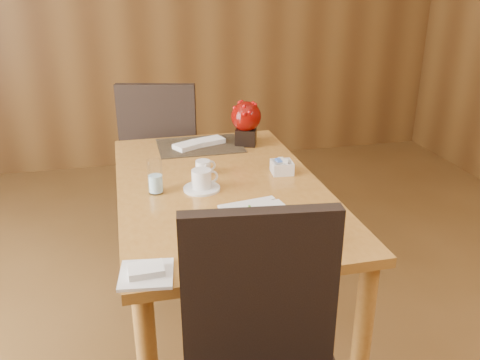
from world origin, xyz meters
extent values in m
cube|color=brown|center=(0.00, 3.00, 1.40)|extent=(5.00, 0.02, 2.80)
cube|color=#AB732F|center=(0.00, 0.60, 0.73)|extent=(0.90, 1.50, 0.04)
cylinder|color=#AB732F|center=(-0.39, 1.29, 0.35)|extent=(0.07, 0.07, 0.71)
cylinder|color=#AB732F|center=(0.39, -0.09, 0.35)|extent=(0.07, 0.07, 0.71)
cylinder|color=#AB732F|center=(0.39, 1.29, 0.35)|extent=(0.07, 0.07, 0.71)
cube|color=black|center=(0.00, 0.05, 0.75)|extent=(0.45, 0.33, 0.01)
cube|color=black|center=(0.00, 1.15, 0.75)|extent=(0.45, 0.33, 0.01)
cube|color=white|center=(0.03, 0.08, 0.76)|extent=(0.29, 0.29, 0.01)
cube|color=white|center=(0.03, 0.08, 0.80)|extent=(0.21, 0.21, 0.09)
cylinder|color=#C9C76C|center=(0.03, 0.08, 0.81)|extent=(0.17, 0.17, 0.07)
cylinder|color=white|center=(-0.09, 0.56, 0.76)|extent=(0.16, 0.16, 0.01)
cylinder|color=white|center=(-0.09, 0.56, 0.80)|extent=(0.10, 0.10, 0.08)
cylinder|color=black|center=(-0.09, 0.56, 0.84)|extent=(0.08, 0.08, 0.01)
cylinder|color=silver|center=(-0.28, 0.58, 0.82)|extent=(0.08, 0.08, 0.15)
cube|color=white|center=(0.31, 0.67, 0.78)|extent=(0.10, 0.10, 0.06)
cube|color=black|center=(0.25, 1.12, 0.80)|extent=(0.14, 0.14, 0.09)
sphere|color=#7A0904|center=(0.25, 1.12, 0.91)|extent=(0.16, 0.16, 0.16)
cube|color=white|center=(-0.37, -0.06, 0.76)|extent=(0.19, 0.19, 0.01)
cube|color=black|center=(-0.06, -0.26, 0.77)|extent=(0.46, 0.11, 0.52)
cube|color=black|center=(-0.15, 1.69, 0.48)|extent=(0.59, 0.59, 0.06)
cube|color=black|center=(-0.20, 1.47, 0.77)|extent=(0.46, 0.17, 0.52)
cylinder|color=black|center=(0.10, 1.83, 0.22)|extent=(0.04, 0.04, 0.45)
cylinder|color=black|center=(0.00, 1.45, 0.22)|extent=(0.04, 0.04, 0.45)
cylinder|color=black|center=(-0.29, 1.93, 0.22)|extent=(0.04, 0.04, 0.45)
cylinder|color=black|center=(-0.39, 1.54, 0.22)|extent=(0.04, 0.04, 0.45)
camera|label=1|loc=(-0.40, -1.45, 1.64)|focal=38.00mm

